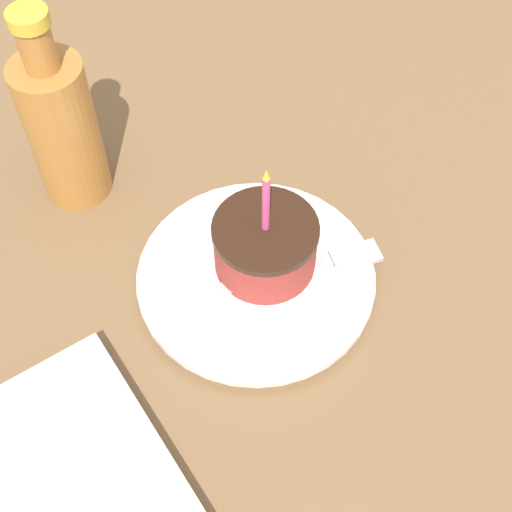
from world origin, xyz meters
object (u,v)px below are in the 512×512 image
(fork, at_px, (309,268))
(bottle, at_px, (62,126))
(cake_slice, at_px, (265,245))
(plate, at_px, (256,278))

(fork, height_order, bottle, bottle)
(cake_slice, distance_m, bottle, 0.22)
(cake_slice, xyz_separation_m, fork, (0.03, -0.03, -0.02))
(plate, relative_size, cake_slice, 1.73)
(plate, xyz_separation_m, bottle, (-0.08, 0.20, 0.07))
(plate, distance_m, bottle, 0.23)
(bottle, bearing_deg, cake_slice, -63.96)
(cake_slice, relative_size, fork, 0.79)
(plate, bearing_deg, fork, -29.86)
(plate, height_order, fork, fork)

